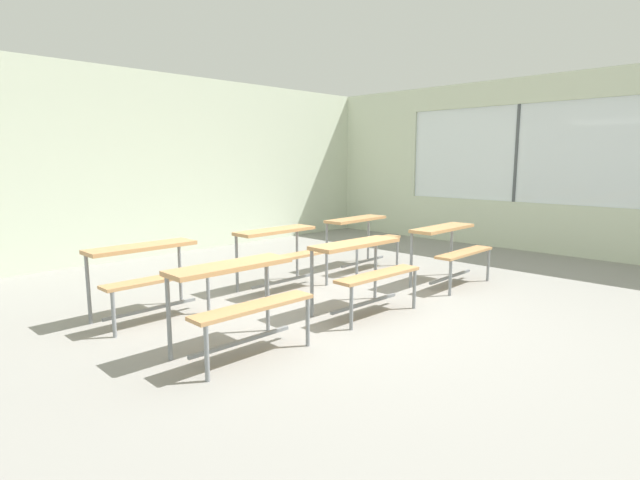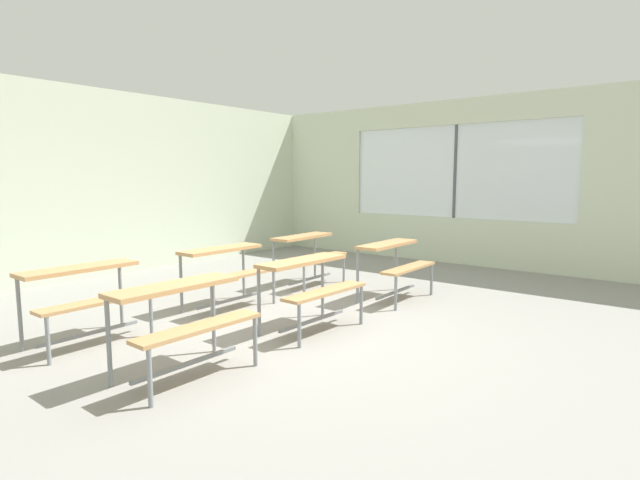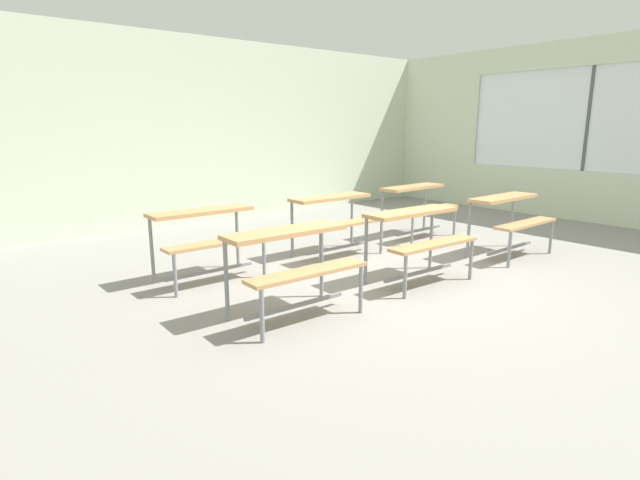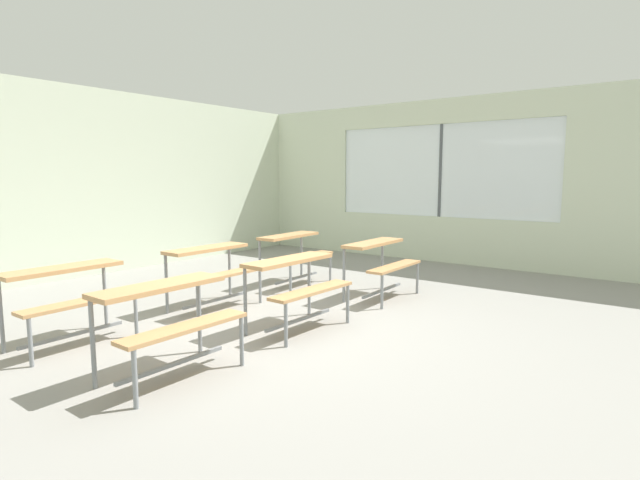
# 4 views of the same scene
# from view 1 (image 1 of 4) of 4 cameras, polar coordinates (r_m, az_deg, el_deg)

# --- Properties ---
(ground) EXTENTS (10.00, 9.00, 0.05)m
(ground) POSITION_cam_1_polar(r_m,az_deg,el_deg) (5.29, 3.53, -8.71)
(ground) COLOR gray
(wall_back) EXTENTS (10.00, 0.12, 3.00)m
(wall_back) POSITION_cam_1_polar(r_m,az_deg,el_deg) (8.68, -19.59, 8.02)
(wall_back) COLOR beige
(wall_back) RESTS_ON ground
(wall_right) EXTENTS (0.12, 9.00, 3.00)m
(wall_right) POSITION_cam_1_polar(r_m,az_deg,el_deg) (9.35, 25.06, 7.41)
(wall_right) COLOR beige
(wall_right) RESTS_ON ground
(desk_bench_r0c0) EXTENTS (1.11, 0.61, 0.74)m
(desk_bench_r0c0) POSITION_cam_1_polar(r_m,az_deg,el_deg) (4.18, -9.33, -5.29)
(desk_bench_r0c0) COLOR tan
(desk_bench_r0c0) RESTS_ON ground
(desk_bench_r0c1) EXTENTS (1.12, 0.62, 0.74)m
(desk_bench_r0c1) POSITION_cam_1_polar(r_m,az_deg,el_deg) (5.23, 4.95, -2.27)
(desk_bench_r0c1) COLOR tan
(desk_bench_r0c1) RESTS_ON ground
(desk_bench_r0c2) EXTENTS (1.11, 0.61, 0.74)m
(desk_bench_r0c2) POSITION_cam_1_polar(r_m,az_deg,el_deg) (6.61, 14.62, -0.12)
(desk_bench_r0c2) COLOR tan
(desk_bench_r0c2) RESTS_ON ground
(desk_bench_r1c0) EXTENTS (1.10, 0.60, 0.74)m
(desk_bench_r1c0) POSITION_cam_1_polar(r_m,az_deg,el_deg) (5.31, -19.10, -2.57)
(desk_bench_r1c0) COLOR tan
(desk_bench_r1c0) RESTS_ON ground
(desk_bench_r1c1) EXTENTS (1.10, 0.60, 0.74)m
(desk_bench_r1c1) POSITION_cam_1_polar(r_m,az_deg,el_deg) (6.19, -4.44, -0.46)
(desk_bench_r1c1) COLOR tan
(desk_bench_r1c1) RESTS_ON ground
(desk_bench_r1c2) EXTENTS (1.13, 0.64, 0.74)m
(desk_bench_r1c2) POSITION_cam_1_polar(r_m,az_deg,el_deg) (7.38, 4.81, 1.10)
(desk_bench_r1c2) COLOR tan
(desk_bench_r1c2) RESTS_ON ground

